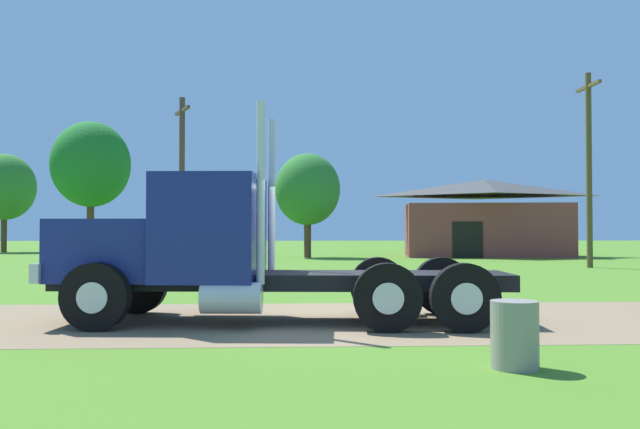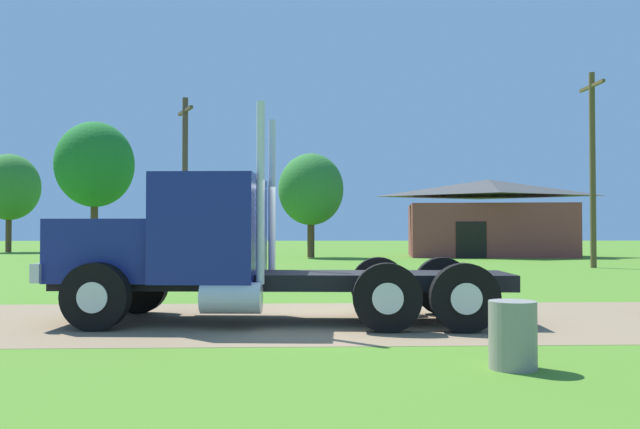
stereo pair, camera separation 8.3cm
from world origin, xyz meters
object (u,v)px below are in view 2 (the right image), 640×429
(shed_building, at_px, (488,219))
(utility_pole_near, at_px, (185,177))
(utility_pole_far, at_px, (593,164))
(steel_barrel, at_px, (513,335))
(truck_foreground_white, at_px, (217,252))

(shed_building, bearing_deg, utility_pole_near, -146.08)
(utility_pole_far, bearing_deg, steel_barrel, -116.62)
(steel_barrel, distance_m, utility_pole_near, 24.37)
(truck_foreground_white, xyz_separation_m, utility_pole_far, (14.73, 17.10, 3.37))
(shed_building, height_order, utility_pole_far, utility_pole_far)
(truck_foreground_white, height_order, utility_pole_near, utility_pole_near)
(steel_barrel, bearing_deg, utility_pole_near, 108.47)
(shed_building, bearing_deg, utility_pole_far, -86.39)
(utility_pole_near, bearing_deg, truck_foreground_white, -78.96)
(truck_foreground_white, distance_m, utility_pole_far, 22.82)
(shed_building, distance_m, utility_pole_far, 13.45)
(utility_pole_near, xyz_separation_m, utility_pole_far, (18.35, -1.46, 0.50))
(steel_barrel, bearing_deg, utility_pole_far, 63.38)
(utility_pole_far, bearing_deg, truck_foreground_white, -130.75)
(truck_foreground_white, relative_size, shed_building, 0.74)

